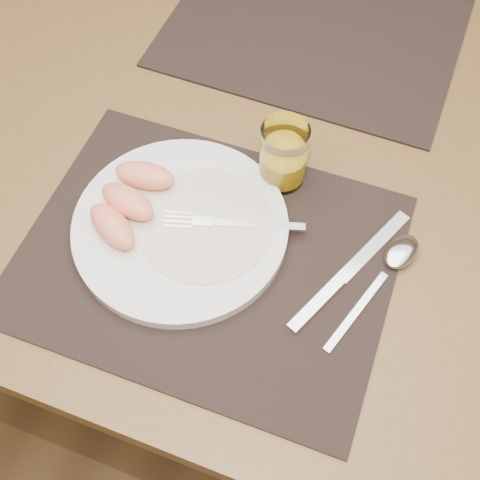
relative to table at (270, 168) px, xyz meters
name	(u,v)px	position (x,y,z in m)	size (l,w,h in m)	color
ground	(258,332)	(0.00, 0.00, -0.67)	(5.00, 5.00, 0.00)	brown
table	(270,168)	(0.00, 0.00, 0.00)	(1.40, 0.90, 0.75)	brown
placemat_near	(208,256)	(-0.01, -0.22, 0.09)	(0.45, 0.35, 0.00)	black
placemat_far	(313,30)	(-0.01, 0.22, 0.09)	(0.45, 0.35, 0.00)	black
plate	(181,227)	(-0.05, -0.20, 0.10)	(0.27, 0.27, 0.02)	white
plate_dressing	(205,224)	(-0.02, -0.19, 0.10)	(0.17, 0.17, 0.00)	white
fork	(222,222)	(-0.01, -0.18, 0.11)	(0.17, 0.07, 0.00)	silver
knife	(341,279)	(0.15, -0.20, 0.09)	(0.10, 0.21, 0.01)	silver
spoon	(395,260)	(0.21, -0.15, 0.09)	(0.08, 0.19, 0.01)	silver
juice_glass	(283,157)	(0.04, -0.07, 0.13)	(0.06, 0.06, 0.09)	white
grapefruit_wedges	(128,201)	(-0.12, -0.20, 0.12)	(0.09, 0.14, 0.03)	#FF8E68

